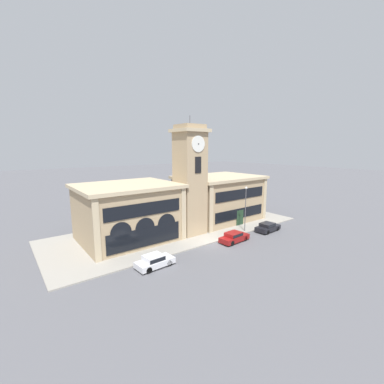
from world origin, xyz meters
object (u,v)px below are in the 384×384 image
Objects in this scene: parked_car_mid at (234,237)px; parked_car_far at (268,227)px; parked_car_near at (154,261)px; street_lamp at (246,203)px.

parked_car_mid is 1.05× the size of parked_car_far.
parked_car_far is at bearing -3.17° from parked_car_near.
parked_car_mid is at bearing -155.91° from street_lamp.
street_lamp is at bearing 20.92° from parked_car_mid.
street_lamp reaches higher than parked_car_mid.
parked_car_near is 12.06m from parked_car_mid.
parked_car_near is 16.97m from street_lamp.
parked_car_mid is (12.06, 0.00, 0.01)m from parked_car_near.
parked_car_far is at bearing -3.17° from parked_car_mid.
parked_car_mid is at bearing -3.17° from parked_car_near.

